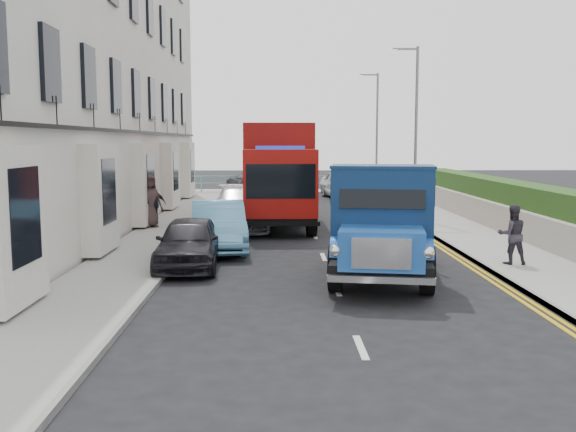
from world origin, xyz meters
The scene contains 20 objects.
ground centered at (0.00, 0.00, 0.00)m, with size 120.00×120.00×0.00m, color black.
pavement_west centered at (-5.20, 9.00, 0.06)m, with size 2.40×38.00×0.12m, color gray.
pavement_east centered at (5.30, 9.00, 0.06)m, with size 2.60×38.00×0.12m, color gray.
promenade centered at (0.00, 29.00, 0.06)m, with size 30.00×2.50×0.12m, color gray.
sea_plane centered at (0.00, 60.00, 0.00)m, with size 120.00×120.00×0.00m, color #4B5A67.
terrace_west centered at (-9.47, 13.00, 7.17)m, with size 6.31×30.20×14.25m.
garden_east centered at (7.21, 9.00, 0.90)m, with size 1.45×28.00×1.75m.
seafront_railing centered at (0.00, 28.20, 0.58)m, with size 13.00×0.08×1.11m.
lamp_mid centered at (4.18, 14.00, 4.00)m, with size 1.23×0.18×7.00m.
lamp_far centered at (4.18, 24.00, 4.00)m, with size 1.23×0.18×7.00m.
bedford_lorry centered at (1.07, 2.61, 1.24)m, with size 3.10×5.94×2.69m.
red_lorry centered at (-1.25, 12.98, 2.09)m, with size 2.68×7.54×3.93m.
parked_car_front centered at (-3.60, 4.56, 0.66)m, with size 1.56×3.89×1.32m, color black.
parked_car_mid centered at (-3.08, 7.28, 0.73)m, with size 1.55×4.45×1.47m, color #5998BF.
parked_car_rear centered at (-2.68, 12.00, 0.78)m, with size 2.20×5.41×1.57m, color #BCBDC1.
seafront_car_left centered at (-2.76, 27.00, 0.73)m, with size 2.41×5.22×1.45m, color black.
seafront_car_right centered at (2.54, 24.68, 0.80)m, with size 1.88×4.67×1.59m, color #B8B9BD.
pedestrian_east_far centered at (4.73, 4.30, 0.89)m, with size 0.75×0.58×1.53m, color #322E38.
pedestrian_west_near centered at (-6.00, 12.53, 0.89)m, with size 0.90×0.37×1.54m, color black.
pedestrian_west_far centered at (-6.00, 11.60, 1.09)m, with size 0.95×0.62×1.94m, color #372828.
Camera 1 is at (-1.35, -11.89, 3.28)m, focal length 40.00 mm.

